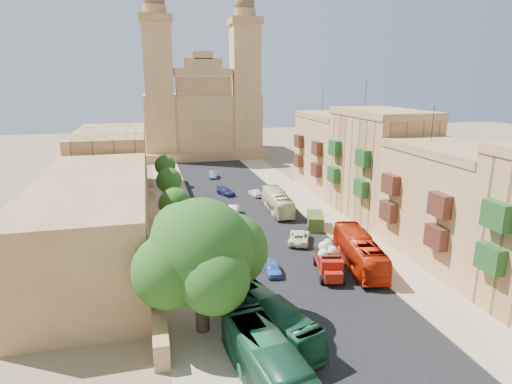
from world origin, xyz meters
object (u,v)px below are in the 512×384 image
church (201,114)px  car_white_b (255,193)px  ficus_tree (202,255)px  pedestrian_c (368,255)px  street_tree_b (175,204)px  pedestrian_a (386,268)px  street_tree_c (169,181)px  car_white_a (233,211)px  street_tree_a (185,251)px  car_cream (299,237)px  bus_green_south (274,373)px  street_tree_d (165,166)px  car_blue_a (273,268)px  red_truck (329,260)px  car_dkblue (226,192)px  bus_cream_east (277,202)px  bus_green_north (269,317)px  olive_pickup (315,221)px  car_blue_b (213,174)px  bus_red_east (359,251)px

church → car_white_b: size_ratio=10.63×
ficus_tree → pedestrian_c: 19.10m
street_tree_b → pedestrian_a: size_ratio=3.24×
car_white_b → street_tree_c: bearing=2.4°
car_white_a → street_tree_a: bearing=-92.8°
car_cream → pedestrian_c: bearing=146.8°
car_cream → bus_green_south: bearing=90.6°
street_tree_d → street_tree_c: bearing=-90.0°
car_blue_a → car_white_a: 17.94m
church → street_tree_b: church is taller
bus_green_south → red_truck: bearing=48.8°
street_tree_a → car_dkblue: 29.47m
bus_cream_east → pedestrian_c: 18.88m
ficus_tree → car_blue_a: 11.84m
church → street_tree_c: 44.15m
bus_green_north → bus_cream_east: 29.14m
street_tree_b → olive_pickup: (16.50, -1.49, -2.93)m
olive_pickup → car_white_b: (-3.48, 15.76, -0.26)m
car_blue_b → street_tree_d: bearing=-145.6°
street_tree_b → car_dkblue: (8.72, 16.06, -3.21)m
street_tree_a → red_truck: bearing=-7.8°
bus_green_south → bus_green_north: (1.42, 6.00, -0.20)m
red_truck → car_blue_b: size_ratio=1.54×
ficus_tree → street_tree_a: 8.52m
bus_red_east → pedestrian_c: (1.00, 0.11, -0.61)m
street_tree_b → bus_red_east: street_tree_b is taller
car_white_b → street_tree_b: bearing=40.1°
street_tree_b → olive_pickup: size_ratio=1.24×
car_blue_a → car_cream: car_cream is taller
car_white_a → bus_green_north: bearing=-74.9°
bus_green_south → car_dkblue: bearing=75.9°
red_truck → street_tree_d: bearing=108.8°
street_tree_b → bus_green_south: size_ratio=0.49×
pedestrian_a → street_tree_d: bearing=-89.3°
street_tree_a → street_tree_c: size_ratio=0.78×
red_truck → olive_pickup: 12.80m
street_tree_b → pedestrian_c: size_ratio=3.17×
bus_red_east → pedestrian_c: bearing=-162.9°
bus_green_north → street_tree_b: bearing=85.0°
bus_green_south → car_blue_b: 56.52m
bus_cream_east → bus_green_south: bearing=76.6°
olive_pickup → bus_red_east: size_ratio=0.42×
olive_pickup → bus_red_east: bus_red_east is taller
street_tree_b → bus_red_east: 20.94m
ficus_tree → street_tree_b: ficus_tree is taller
ficus_tree → car_white_a: bearing=74.4°
street_tree_d → olive_pickup: bearing=-57.1°
car_white_b → car_blue_b: bearing=-80.3°
olive_pickup → bus_red_east: bearing=-90.0°
street_tree_c → car_dkblue: 10.12m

